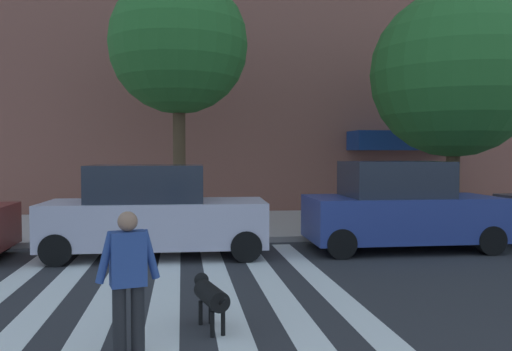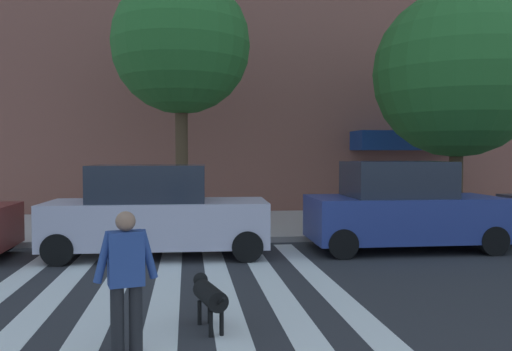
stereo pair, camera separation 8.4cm
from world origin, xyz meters
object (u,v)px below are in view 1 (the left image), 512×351
object	(u,v)px
parked_car_third_in_line	(400,208)
street_tree_middle	(454,74)
pedestrian_dog_walker	(128,276)
street_tree_nearest	(179,45)
parked_car_behind_first	(154,213)
dog_on_leash	(210,295)

from	to	relation	value
parked_car_third_in_line	street_tree_middle	distance (m)	5.21
parked_car_third_in_line	pedestrian_dog_walker	distance (m)	8.16
parked_car_third_in_line	street_tree_nearest	world-z (taller)	street_tree_nearest
parked_car_behind_first	pedestrian_dog_walker	size ratio (longest dim) A/B	2.97
dog_on_leash	street_tree_middle	bearing A→B (deg)	45.29
parked_car_behind_first	parked_car_third_in_line	world-z (taller)	parked_car_third_in_line
parked_car_behind_first	pedestrian_dog_walker	xyz separation A→B (m)	(0.03, -5.85, -0.03)
parked_car_third_in_line	pedestrian_dog_walker	world-z (taller)	parked_car_third_in_line
street_tree_nearest	dog_on_leash	bearing A→B (deg)	-87.06
street_tree_middle	dog_on_leash	xyz separation A→B (m)	(-7.50, -7.57, -4.13)
pedestrian_dog_walker	dog_on_leash	size ratio (longest dim) A/B	1.46
parked_car_third_in_line	dog_on_leash	world-z (taller)	parked_car_third_in_line
street_tree_nearest	parked_car_behind_first	bearing A→B (deg)	-99.59
street_tree_nearest	street_tree_middle	size ratio (longest dim) A/B	1.04
parked_car_behind_first	parked_car_third_in_line	size ratio (longest dim) A/B	1.10
parked_car_third_in_line	pedestrian_dog_walker	xyz separation A→B (m)	(-5.68, -5.85, -0.06)
street_tree_nearest	parked_car_third_in_line	bearing A→B (deg)	-32.21
street_tree_middle	pedestrian_dog_walker	xyz separation A→B (m)	(-8.44, -8.45, -3.64)
parked_car_behind_first	street_tree_middle	size ratio (longest dim) A/B	0.71
dog_on_leash	parked_car_third_in_line	bearing A→B (deg)	46.42
street_tree_nearest	street_tree_middle	xyz separation A→B (m)	(7.92, -0.66, -0.74)
parked_car_behind_first	parked_car_third_in_line	xyz separation A→B (m)	(5.71, -0.00, 0.03)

